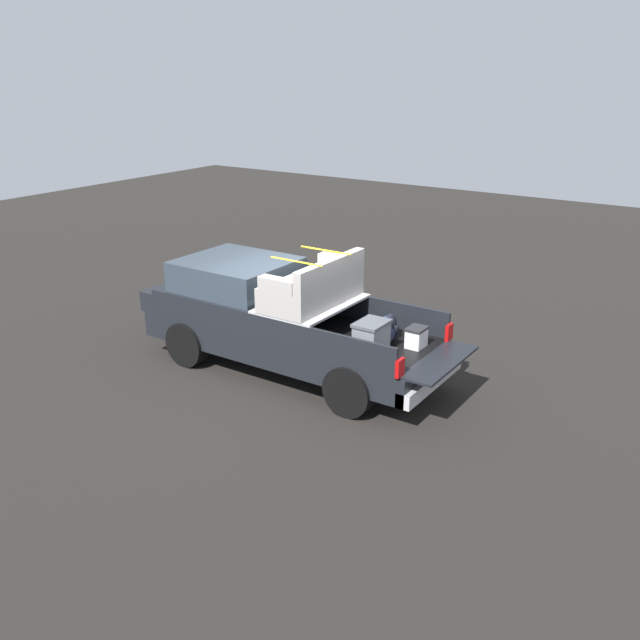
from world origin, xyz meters
name	(u,v)px	position (x,y,z in m)	size (l,w,h in m)	color
ground_plane	(293,370)	(0.00, 0.00, 0.00)	(40.00, 40.00, 0.00)	black
pickup_truck	(276,316)	(0.36, 0.00, 0.98)	(6.05, 2.06, 2.23)	black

